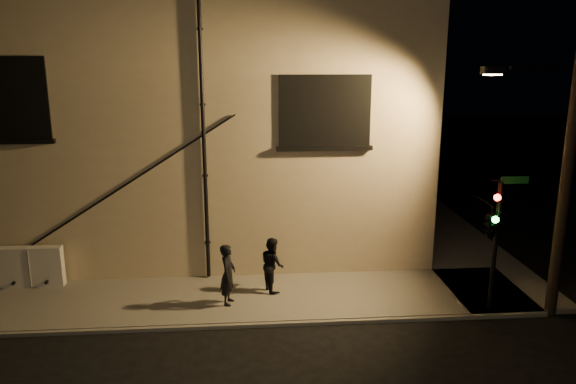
{
  "coord_description": "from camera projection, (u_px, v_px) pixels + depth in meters",
  "views": [
    {
      "loc": [
        -0.72,
        -12.71,
        6.63
      ],
      "look_at": [
        0.46,
        1.8,
        2.96
      ],
      "focal_mm": 35.0,
      "sensor_mm": 36.0,
      "label": 1
    }
  ],
  "objects": [
    {
      "name": "ground",
      "position": [
        275.0,
        325.0,
        13.96
      ],
      "size": [
        90.0,
        90.0,
        0.0
      ],
      "primitive_type": "plane",
      "color": "black"
    },
    {
      "name": "sidewalk",
      "position": [
        305.0,
        258.0,
        18.28
      ],
      "size": [
        21.0,
        16.0,
        0.12
      ],
      "color": "#67635D",
      "rests_on": "ground"
    },
    {
      "name": "building",
      "position": [
        182.0,
        111.0,
        21.34
      ],
      "size": [
        16.2,
        12.23,
        8.8
      ],
      "color": "#C9B490",
      "rests_on": "ground"
    },
    {
      "name": "utility_cabinet",
      "position": [
        31.0,
        267.0,
        15.86
      ],
      "size": [
        1.77,
        0.3,
        1.17
      ],
      "primitive_type": "cube",
      "color": "silver",
      "rests_on": "sidewalk"
    },
    {
      "name": "pedestrian_a",
      "position": [
        228.0,
        274.0,
        14.7
      ],
      "size": [
        0.51,
        0.67,
        1.64
      ],
      "primitive_type": "imported",
      "rotation": [
        0.0,
        0.0,
        1.36
      ],
      "color": "black",
      "rests_on": "sidewalk"
    },
    {
      "name": "pedestrian_b",
      "position": [
        272.0,
        264.0,
        15.55
      ],
      "size": [
        0.78,
        0.88,
        1.53
      ],
      "primitive_type": "imported",
      "rotation": [
        0.0,
        0.0,
        1.88
      ],
      "color": "black",
      "rests_on": "sidewalk"
    },
    {
      "name": "traffic_signal",
      "position": [
        491.0,
        223.0,
        13.96
      ],
      "size": [
        1.16,
        2.03,
        3.5
      ],
      "color": "black",
      "rests_on": "sidewalk"
    },
    {
      "name": "streetlamp_pole",
      "position": [
        560.0,
        178.0,
        13.79
      ],
      "size": [
        2.01,
        1.38,
        6.72
      ],
      "color": "black",
      "rests_on": "ground"
    }
  ]
}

